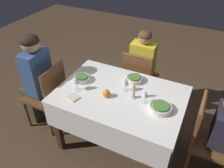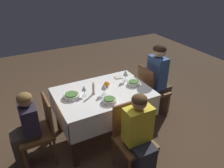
# 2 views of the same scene
# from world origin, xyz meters

# --- Properties ---
(ground_plane) EXTENTS (8.00, 8.00, 0.00)m
(ground_plane) POSITION_xyz_m (0.00, 0.00, 0.00)
(ground_plane) COLOR #4C3826
(dining_table) EXTENTS (1.24, 0.86, 0.72)m
(dining_table) POSITION_xyz_m (0.00, 0.00, 0.62)
(dining_table) COLOR white
(dining_table) RESTS_ON ground_plane
(chair_east) EXTENTS (0.40, 0.40, 0.86)m
(chair_east) POSITION_xyz_m (0.86, 0.09, 0.48)
(chair_east) COLOR brown
(chair_east) RESTS_ON ground_plane
(chair_south) EXTENTS (0.40, 0.40, 0.86)m
(chair_south) POSITION_xyz_m (0.04, -0.67, 0.48)
(chair_south) COLOR brown
(chair_south) RESTS_ON ground_plane
(chair_west) EXTENTS (0.40, 0.40, 0.86)m
(chair_west) POSITION_xyz_m (-0.86, -0.06, 0.48)
(chair_west) COLOR brown
(chair_west) RESTS_ON ground_plane
(person_adult_denim) EXTENTS (0.34, 0.30, 1.19)m
(person_adult_denim) POSITION_xyz_m (1.01, 0.09, 0.67)
(person_adult_denim) COLOR #4C4233
(person_adult_denim) RESTS_ON ground_plane
(person_child_yellow) EXTENTS (0.30, 0.33, 1.07)m
(person_child_yellow) POSITION_xyz_m (0.04, -0.82, 0.59)
(person_child_yellow) COLOR #282833
(person_child_yellow) RESTS_ON ground_plane
(bowl_east) EXTENTS (0.17, 0.17, 0.06)m
(bowl_east) POSITION_xyz_m (0.46, -0.03, 0.75)
(bowl_east) COLOR silver
(bowl_east) RESTS_ON dining_table
(wine_glass_east) EXTENTS (0.07, 0.07, 0.17)m
(wine_glass_east) POSITION_xyz_m (0.42, 0.13, 0.84)
(wine_glass_east) COLOR white
(wine_glass_east) RESTS_ON dining_table
(bowl_south) EXTENTS (0.18, 0.18, 0.06)m
(bowl_south) POSITION_xyz_m (-0.05, -0.26, 0.75)
(bowl_south) COLOR silver
(bowl_south) RESTS_ON dining_table
(wine_glass_south) EXTENTS (0.07, 0.07, 0.15)m
(wine_glass_south) POSITION_xyz_m (-0.02, -0.07, 0.83)
(wine_glass_south) COLOR white
(wine_glass_south) RESTS_ON dining_table
(bowl_west) EXTENTS (0.21, 0.21, 0.06)m
(bowl_west) POSITION_xyz_m (-0.42, 0.05, 0.75)
(bowl_west) COLOR silver
(bowl_west) RESTS_ON dining_table
(wine_glass_west) EXTENTS (0.06, 0.06, 0.14)m
(wine_glass_west) POSITION_xyz_m (-0.25, 0.02, 0.82)
(wine_glass_west) COLOR white
(wine_glass_west) RESTS_ON dining_table
(candle_centerpiece) EXTENTS (0.05, 0.05, 0.18)m
(candle_centerpiece) POSITION_xyz_m (-0.13, 0.00, 0.79)
(candle_centerpiece) COLOR beige
(candle_centerpiece) RESTS_ON dining_table
(orange_fruit) EXTENTS (0.08, 0.08, 0.08)m
(orange_fruit) POSITION_xyz_m (0.10, 0.10, 0.76)
(orange_fruit) COLOR orange
(orange_fruit) RESTS_ON dining_table
(napkin_red_folded) EXTENTS (0.13, 0.12, 0.01)m
(napkin_red_folded) POSITION_xyz_m (0.38, 0.25, 0.73)
(napkin_red_folded) COLOR beige
(napkin_red_folded) RESTS_ON dining_table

